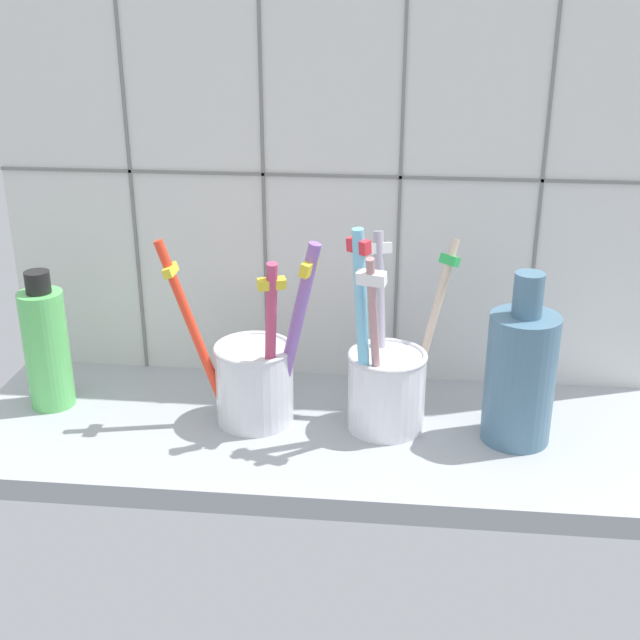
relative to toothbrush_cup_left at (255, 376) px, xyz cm
name	(u,v)px	position (x,y,z in cm)	size (l,w,h in cm)	color
counter_slab	(319,437)	(5.82, -0.77, -5.47)	(64.00, 22.00, 2.00)	#9EA3A8
tile_wall_back	(332,173)	(5.82, 11.23, 16.03)	(64.00, 2.20, 45.00)	silver
toothbrush_cup_left	(255,376)	(0.00, 0.00, 0.00)	(14.41, 7.77, 17.54)	silver
toothbrush_cup_right	(386,380)	(11.68, 0.17, 0.10)	(9.69, 10.46, 19.24)	white
ceramic_vase	(520,374)	(23.08, -0.63, 1.73)	(5.94, 5.94, 15.31)	slate
soap_bottle	(46,346)	(-19.71, 1.15, 1.50)	(4.11, 4.11, 13.26)	#62D068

